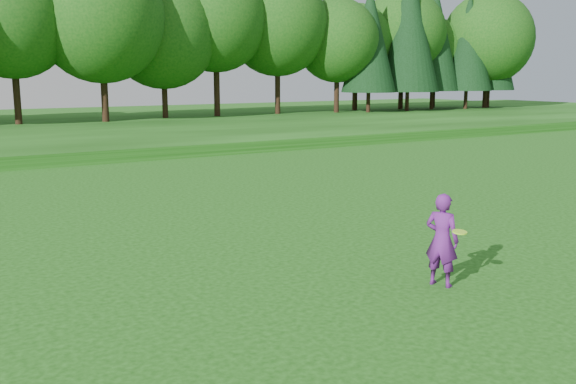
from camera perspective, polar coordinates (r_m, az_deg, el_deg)
ground at (r=11.92m, az=-3.12°, el=-9.29°), size 140.00×140.00×0.00m
walking_path at (r=30.62m, az=-21.22°, el=2.24°), size 130.00×1.60×0.04m
woman at (r=12.61m, az=13.52°, el=-4.15°), size 0.66×0.95×1.81m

